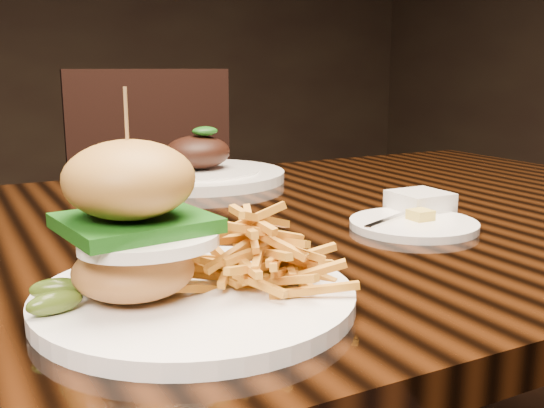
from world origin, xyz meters
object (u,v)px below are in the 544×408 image
burger_plate (187,253)px  chair_far (161,222)px  far_dish (198,170)px  dining_table (237,277)px

burger_plate → chair_far: size_ratio=0.29×
burger_plate → far_dish: size_ratio=0.88×
dining_table → burger_plate: 0.33m
far_dish → dining_table: bearing=-102.5°
burger_plate → chair_far: (0.34, 1.15, -0.26)m
burger_plate → chair_far: 1.23m
chair_far → burger_plate: bearing=-100.4°
burger_plate → chair_far: bearing=78.0°
far_dish → chair_far: 0.62m
dining_table → burger_plate: bearing=-122.6°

